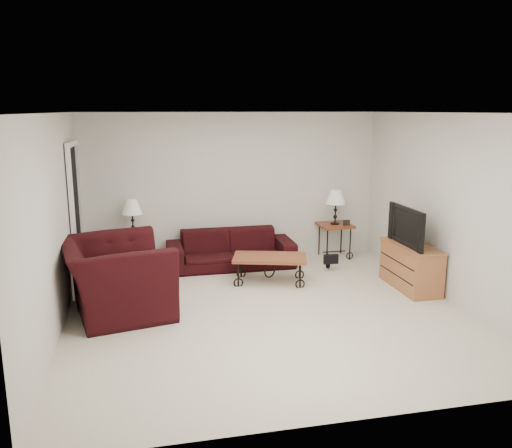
{
  "coord_description": "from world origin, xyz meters",
  "views": [
    {
      "loc": [
        -1.49,
        -6.12,
        2.54
      ],
      "look_at": [
        0.0,
        0.7,
        1.0
      ],
      "focal_mm": 36.53,
      "sensor_mm": 36.0,
      "label": 1
    }
  ],
  "objects": [
    {
      "name": "coffee_table",
      "position": [
        0.3,
        1.12,
        0.2
      ],
      "size": [
        1.2,
        0.86,
        0.4
      ],
      "primitive_type": "cube",
      "rotation": [
        0.0,
        0.0,
        -0.28
      ],
      "color": "brown",
      "rests_on": "ground"
    },
    {
      "name": "photo_frame_right",
      "position": [
        1.88,
        2.05,
        0.65
      ],
      "size": [
        0.12,
        0.04,
        0.1
      ],
      "primitive_type": "cube",
      "rotation": [
        0.0,
        0.0,
        -0.17
      ],
      "color": "black",
      "rests_on": "side_table_right"
    },
    {
      "name": "sofa",
      "position": [
        -0.14,
        2.02,
        0.3
      ],
      "size": [
        2.06,
        0.81,
        0.6
      ],
      "primitive_type": "imported",
      "color": "black",
      "rests_on": "ground"
    },
    {
      "name": "wall_back",
      "position": [
        0.0,
        2.5,
        1.25
      ],
      "size": [
        5.0,
        0.02,
        2.5
      ],
      "primitive_type": "cube",
      "color": "silver",
      "rests_on": "ground"
    },
    {
      "name": "lamp_right",
      "position": [
        1.73,
        2.2,
        0.89
      ],
      "size": [
        0.35,
        0.35,
        0.6
      ],
      "primitive_type": null,
      "rotation": [
        0.0,
        0.0,
        0.04
      ],
      "color": "black",
      "rests_on": "side_table_right"
    },
    {
      "name": "throw_pillow",
      "position": [
        -1.73,
        0.34,
        0.52
      ],
      "size": [
        0.2,
        0.44,
        0.42
      ],
      "primitive_type": "cube",
      "rotation": [
        0.0,
        0.0,
        1.78
      ],
      "color": "#BF7318",
      "rests_on": "armchair"
    },
    {
      "name": "lamp_left",
      "position": [
        -1.68,
        2.2,
        0.86
      ],
      "size": [
        0.33,
        0.33,
        0.58
      ],
      "primitive_type": null,
      "rotation": [
        0.0,
        0.0,
        0.03
      ],
      "color": "black",
      "rests_on": "side_table_left"
    },
    {
      "name": "ceiling",
      "position": [
        0.0,
        0.0,
        2.5
      ],
      "size": [
        5.0,
        5.0,
        0.0
      ],
      "primitive_type": "plane",
      "color": "white",
      "rests_on": "wall_back"
    },
    {
      "name": "photo_frame_left",
      "position": [
        -1.83,
        2.05,
        0.62
      ],
      "size": [
        0.12,
        0.04,
        0.1
      ],
      "primitive_type": "cube",
      "rotation": [
        0.0,
        0.0,
        0.2
      ],
      "color": "black",
      "rests_on": "side_table_left"
    },
    {
      "name": "backpack",
      "position": [
        1.4,
        1.59,
        0.24
      ],
      "size": [
        0.45,
        0.4,
        0.47
      ],
      "primitive_type": "ellipsoid",
      "rotation": [
        0.0,
        0.0,
        -0.43
      ],
      "color": "black",
      "rests_on": "ground"
    },
    {
      "name": "side_table_right",
      "position": [
        1.73,
        2.2,
        0.3
      ],
      "size": [
        0.57,
        0.57,
        0.6
      ],
      "primitive_type": "cube",
      "rotation": [
        0.0,
        0.0,
        0.04
      ],
      "color": "brown",
      "rests_on": "ground"
    },
    {
      "name": "wall_right",
      "position": [
        2.5,
        0.0,
        1.25
      ],
      "size": [
        0.02,
        5.0,
        2.5
      ],
      "primitive_type": "cube",
      "color": "silver",
      "rests_on": "ground"
    },
    {
      "name": "wall_left",
      "position": [
        -2.5,
        0.0,
        1.25
      ],
      "size": [
        0.02,
        5.0,
        2.5
      ],
      "primitive_type": "cube",
      "color": "silver",
      "rests_on": "ground"
    },
    {
      "name": "wall_front",
      "position": [
        0.0,
        -2.5,
        1.25
      ],
      "size": [
        5.0,
        0.02,
        2.5
      ],
      "primitive_type": "cube",
      "color": "silver",
      "rests_on": "ground"
    },
    {
      "name": "armchair",
      "position": [
        -1.88,
        0.39,
        0.47
      ],
      "size": [
        1.52,
        1.66,
        0.93
      ],
      "primitive_type": "imported",
      "rotation": [
        0.0,
        0.0,
        1.78
      ],
      "color": "black",
      "rests_on": "ground"
    },
    {
      "name": "television",
      "position": [
        2.21,
        0.44,
        0.92
      ],
      "size": [
        0.13,
        0.96,
        0.55
      ],
      "primitive_type": "imported",
      "rotation": [
        0.0,
        0.0,
        -1.57
      ],
      "color": "black",
      "rests_on": "tv_stand"
    },
    {
      "name": "tv_stand",
      "position": [
        2.23,
        0.44,
        0.32
      ],
      "size": [
        0.45,
        1.07,
        0.64
      ],
      "primitive_type": "cube",
      "color": "#AC6440",
      "rests_on": "ground"
    },
    {
      "name": "doorway",
      "position": [
        -2.47,
        1.65,
        1.02
      ],
      "size": [
        0.08,
        0.94,
        2.04
      ],
      "primitive_type": "cube",
      "color": "black",
      "rests_on": "ground"
    },
    {
      "name": "ground",
      "position": [
        0.0,
        0.0,
        0.0
      ],
      "size": [
        5.0,
        5.0,
        0.0
      ],
      "primitive_type": "plane",
      "color": "beige",
      "rests_on": "ground"
    },
    {
      "name": "side_table_left",
      "position": [
        -1.68,
        2.2,
        0.29
      ],
      "size": [
        0.54,
        0.54,
        0.58
      ],
      "primitive_type": "cube",
      "rotation": [
        0.0,
        0.0,
        0.03
      ],
      "color": "brown",
      "rests_on": "ground"
    }
  ]
}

